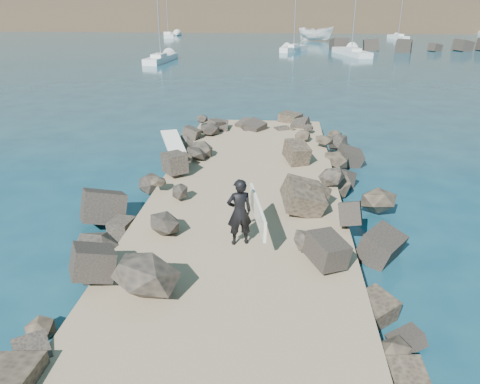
{
  "coord_description": "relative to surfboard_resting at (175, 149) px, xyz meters",
  "views": [
    {
      "loc": [
        1.04,
        -12.75,
        6.34
      ],
      "look_at": [
        0.0,
        -1.0,
        1.5
      ],
      "focal_mm": 35.0,
      "sensor_mm": 36.0,
      "label": 1
    }
  ],
  "objects": [
    {
      "name": "riprap_right",
      "position": [
        5.88,
        -5.74,
        -0.54
      ],
      "size": [
        2.6,
        22.0,
        1.0
      ],
      "primitive_type": "cube",
      "color": "black",
      "rests_on": "ground"
    },
    {
      "name": "sailboat_d",
      "position": [
        24.08,
        71.26,
        -0.7
      ],
      "size": [
        2.75,
        5.96,
        7.16
      ],
      "color": "silver",
      "rests_on": "ground"
    },
    {
      "name": "sailboat_a",
      "position": [
        -9.47,
        35.59,
        -0.7
      ],
      "size": [
        2.3,
        7.44,
        8.8
      ],
      "color": "silver",
      "rests_on": "ground"
    },
    {
      "name": "jetty",
      "position": [
        2.98,
        -6.24,
        -0.74
      ],
      "size": [
        6.0,
        26.0,
        0.6
      ],
      "primitive_type": "cube",
      "color": "#8C7759",
      "rests_on": "ground"
    },
    {
      "name": "sailboat_e",
      "position": [
        -17.45,
        73.26,
        -0.7
      ],
      "size": [
        3.5,
        7.91,
        9.25
      ],
      "color": "silver",
      "rests_on": "ground"
    },
    {
      "name": "surfboard_resting",
      "position": [
        0.0,
        0.0,
        0.0
      ],
      "size": [
        1.63,
        2.66,
        0.09
      ],
      "primitive_type": "cube",
      "rotation": [
        0.0,
        0.0,
        0.4
      ],
      "color": "white",
      "rests_on": "riprap_left"
    },
    {
      "name": "riprap_left",
      "position": [
        0.08,
        -5.74,
        -0.54
      ],
      "size": [
        2.6,
        22.0,
        1.0
      ],
      "primitive_type": "cube",
      "color": "black",
      "rests_on": "ground"
    },
    {
      "name": "sailboat_b",
      "position": [
        5.44,
        48.72,
        -0.7
      ],
      "size": [
        3.8,
        5.49,
        6.91
      ],
      "color": "silver",
      "rests_on": "ground"
    },
    {
      "name": "ground",
      "position": [
        2.98,
        -4.24,
        -1.04
      ],
      "size": [
        800.0,
        800.0,
        0.0
      ],
      "primitive_type": "plane",
      "color": "#0F384C",
      "rests_on": "ground"
    },
    {
      "name": "boat_imported",
      "position": [
        9.37,
        65.91,
        0.13
      ],
      "size": [
        6.48,
        4.27,
        2.34
      ],
      "primitive_type": "imported",
      "rotation": [
        0.0,
        0.0,
        1.21
      ],
      "color": "white",
      "rests_on": "ground"
    },
    {
      "name": "sailboat_c",
      "position": [
        12.55,
        44.56,
        -0.7
      ],
      "size": [
        4.14,
        8.47,
        9.88
      ],
      "color": "silver",
      "rests_on": "ground"
    },
    {
      "name": "surfer_with_board",
      "position": [
        3.14,
        -6.48,
        0.44
      ],
      "size": [
        1.09,
        2.13,
        1.75
      ],
      "color": "black",
      "rests_on": "jetty"
    }
  ]
}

